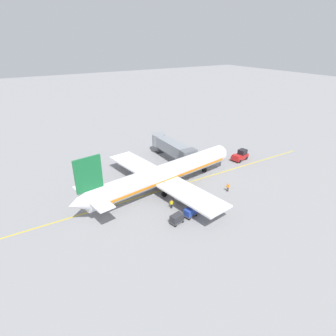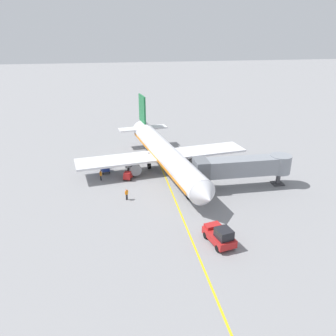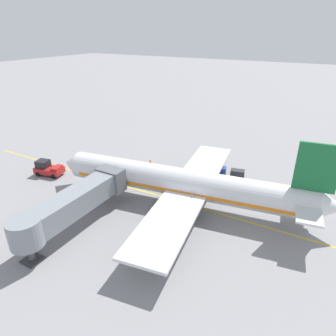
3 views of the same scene
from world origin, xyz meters
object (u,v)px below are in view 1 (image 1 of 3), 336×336
Objects in this scene: jet_bridge at (172,147)px; ground_crew_wing_walker at (228,187)px; ground_crew_marshaller at (172,204)px; baggage_cart_second_in_train at (177,218)px; ground_crew_loader at (209,208)px; parked_airliner at (164,174)px; pushback_tractor at (240,156)px; baggage_tug_lead at (194,197)px; baggage_cart_front at (190,212)px.

jet_bridge is 18.31m from ground_crew_wing_walker.
jet_bridge is 9.18× the size of ground_crew_marshaller.
ground_crew_wing_walker is 12.29m from ground_crew_marshaller.
jet_bridge is at bearing -176.01° from ground_crew_wing_walker.
ground_crew_marshaller reaches higher than baggage_cart_second_in_train.
parked_airliner is at bearing -168.32° from ground_crew_loader.
parked_airliner is 7.81× the size of pushback_tractor.
pushback_tractor reaches higher than ground_crew_marshaller.
baggage_tug_lead is at bearing -96.03° from ground_crew_wing_walker.
baggage_tug_lead is at bearing 20.81° from parked_airliner.
pushback_tractor is at bearing 127.35° from ground_crew_wing_walker.
ground_crew_loader reaches higher than baggage_cart_second_in_train.
ground_crew_wing_walker is (9.92, -13.00, -0.15)m from pushback_tractor.
pushback_tractor is (8.17, 14.26, -2.36)m from jet_bridge.
pushback_tractor is at bearing 110.16° from ground_crew_marshaller.
jet_bridge is at bearing 160.22° from baggage_tug_lead.
jet_bridge is 9.18× the size of ground_crew_wing_walker.
baggage_cart_second_in_train is 6.15m from ground_crew_loader.
ground_crew_marshaller is at bearing -32.24° from jet_bridge.
jet_bridge is 5.21× the size of baggage_cart_second_in_train.
ground_crew_wing_walker is (-3.40, 13.80, 0.00)m from baggage_cart_second_in_train.
baggage_tug_lead reaches higher than baggage_cart_second_in_train.
jet_bridge is 18.59m from baggage_tug_lead.
jet_bridge is at bearing 149.74° from baggage_cart_second_in_train.
parked_airliner is at bearing 174.42° from baggage_cart_front.
ground_crew_wing_walker is at bearing 3.99° from jet_bridge.
jet_bridge reaches higher than baggage_cart_front.
ground_crew_loader is 1.00× the size of ground_crew_marshaller.
baggage_cart_front is at bearing -41.89° from baggage_tug_lead.
baggage_cart_front and baggage_cart_second_in_train have the same top height.
parked_airliner is 13.90m from jet_bridge.
baggage_cart_second_in_train is 1.76× the size of ground_crew_loader.
ground_crew_wing_walker is (7.23, 9.93, -2.23)m from parked_airliner.
pushback_tractor is 1.60× the size of baggage_cart_front.
ground_crew_loader is at bearing -56.52° from pushback_tractor.
ground_crew_marshaller is (-3.70, -1.33, 0.00)m from baggage_cart_front.
jet_bridge is 3.25× the size of pushback_tractor.
ground_crew_marshaller is at bearing -93.01° from ground_crew_wing_walker.
parked_airliner is at bearing -38.58° from jet_bridge.
parked_airliner reaches higher than ground_crew_wing_walker.
baggage_tug_lead is (6.44, 2.45, -2.47)m from parked_airliner.
pushback_tractor is 1.60× the size of baggage_cart_second_in_train.
ground_crew_loader is (21.84, -6.40, -2.50)m from jet_bridge.
ground_crew_wing_walker is (18.10, 1.26, -2.50)m from jet_bridge.
baggage_cart_front is (12.98, -23.93, -0.15)m from pushback_tractor.
parked_airliner is at bearing -83.30° from pushback_tractor.
ground_crew_loader and ground_crew_marshaller have the same top height.
pushback_tractor is 1.73× the size of baggage_tug_lead.
baggage_tug_lead is 4.79m from ground_crew_marshaller.
baggage_cart_second_in_train is 4.32m from ground_crew_marshaller.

